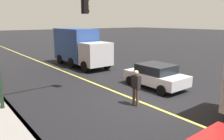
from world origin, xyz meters
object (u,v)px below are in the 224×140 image
(truck_blue, at_px, (80,47))
(traffic_light_mast, at_px, (38,24))
(pedestrian_with_backpack, at_px, (136,85))
(car_white, at_px, (156,75))

(truck_blue, distance_m, traffic_light_mast, 9.55)
(truck_blue, height_order, pedestrian_with_backpack, truck_blue)
(car_white, height_order, traffic_light_mast, traffic_light_mast)
(traffic_light_mast, bearing_deg, pedestrian_with_backpack, -133.81)
(car_white, distance_m, pedestrian_with_backpack, 3.37)
(pedestrian_with_backpack, height_order, traffic_light_mast, traffic_light_mast)
(car_white, xyz_separation_m, truck_blue, (8.80, 0.26, 0.99))
(car_white, xyz_separation_m, pedestrian_with_backpack, (-1.41, 3.05, 0.27))
(truck_blue, xyz_separation_m, pedestrian_with_backpack, (-10.21, 2.78, -0.71))
(pedestrian_with_backpack, bearing_deg, traffic_light_mast, 46.19)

